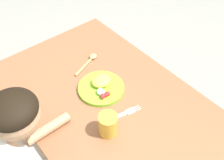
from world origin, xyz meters
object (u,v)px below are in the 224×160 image
(plate, at_px, (101,87))
(fork, at_px, (122,115))
(spoon, at_px, (89,61))
(drinking_cup, at_px, (108,124))

(plate, height_order, fork, plate)
(spoon, height_order, drinking_cup, drinking_cup)
(plate, distance_m, drinking_cup, 0.25)
(fork, height_order, spoon, spoon)
(plate, height_order, spoon, plate)
(spoon, relative_size, drinking_cup, 1.77)
(plate, relative_size, spoon, 1.21)
(spoon, bearing_deg, plate, -130.30)
(drinking_cup, bearing_deg, plate, 148.95)
(fork, xyz_separation_m, spoon, (-0.38, 0.10, 0.01))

